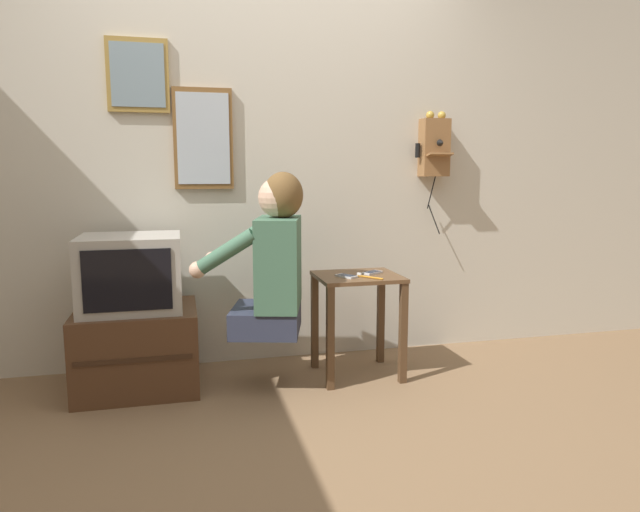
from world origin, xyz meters
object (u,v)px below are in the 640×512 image
at_px(television, 131,273).
at_px(cell_phone_held, 346,276).
at_px(person, 273,260).
at_px(wall_mirror, 203,139).
at_px(cell_phone_spare, 372,272).
at_px(framed_picture, 138,75).
at_px(wall_phone_antique, 434,147).
at_px(toothbrush, 368,277).

xyz_separation_m(television, cell_phone_held, (1.16, -0.14, -0.04)).
xyz_separation_m(person, wall_mirror, (-0.33, 0.48, 0.66)).
bearing_deg(wall_mirror, cell_phone_spare, -22.78).
xyz_separation_m(television, framed_picture, (0.06, 0.32, 1.07)).
height_order(wall_phone_antique, toothbrush, wall_phone_antique).
bearing_deg(cell_phone_held, wall_phone_antique, 0.17).
relative_size(cell_phone_spare, toothbrush, 0.99).
distance_m(cell_phone_spare, toothbrush, 0.14).
relative_size(person, cell_phone_held, 6.32).
distance_m(television, toothbrush, 1.28).
height_order(framed_picture, toothbrush, framed_picture).
distance_m(person, wall_phone_antique, 1.36).
relative_size(television, wall_mirror, 0.89).
bearing_deg(toothbrush, cell_phone_spare, 23.58).
distance_m(television, wall_mirror, 0.89).
bearing_deg(wall_phone_antique, wall_mirror, 178.39).
distance_m(person, toothbrush, 0.54).
relative_size(wall_phone_antique, framed_picture, 1.92).
bearing_deg(television, framed_picture, 79.07).
height_order(framed_picture, wall_mirror, framed_picture).
relative_size(person, framed_picture, 2.12).
bearing_deg(wall_phone_antique, toothbrush, -141.68).
distance_m(person, wall_mirror, 0.88).
height_order(cell_phone_held, toothbrush, toothbrush).
height_order(cell_phone_spare, toothbrush, toothbrush).
bearing_deg(toothbrush, wall_mirror, 110.90).
bearing_deg(framed_picture, toothbrush, -23.12).
height_order(television, wall_phone_antique, wall_phone_antique).
bearing_deg(framed_picture, wall_phone_antique, -1.40).
relative_size(wall_mirror, cell_phone_spare, 4.26).
bearing_deg(cell_phone_held, cell_phone_spare, -8.15).
distance_m(wall_mirror, cell_phone_spare, 1.26).
bearing_deg(toothbrush, framed_picture, 118.69).
height_order(wall_phone_antique, cell_phone_spare, wall_phone_antique).
bearing_deg(framed_picture, cell_phone_held, -22.89).
bearing_deg(toothbrush, wall_phone_antique, 0.13).
xyz_separation_m(wall_phone_antique, toothbrush, (-0.60, -0.47, -0.74)).
relative_size(television, toothbrush, 3.74).
relative_size(person, television, 1.67).
height_order(wall_phone_antique, wall_mirror, wall_mirror).
relative_size(television, wall_phone_antique, 0.66).
height_order(person, cell_phone_spare, person).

